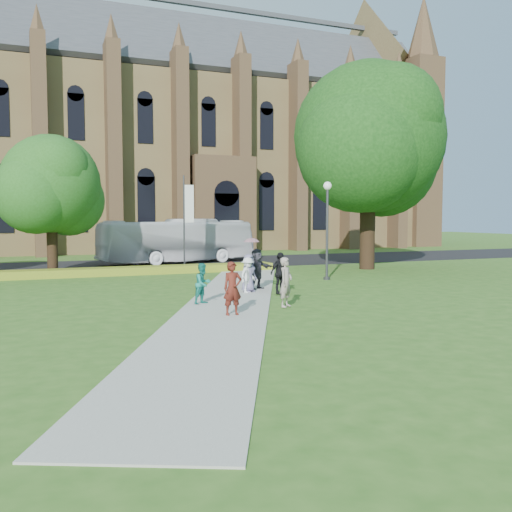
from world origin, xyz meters
name	(u,v)px	position (x,y,z in m)	size (l,w,h in m)	color
ground	(239,305)	(0.00, 0.00, 0.00)	(160.00, 160.00, 0.00)	#2F5A1B
road	(139,264)	(0.00, 20.00, 0.01)	(160.00, 10.00, 0.02)	black
footpath	(230,301)	(0.00, 1.00, 0.02)	(3.20, 30.00, 0.04)	#B2B2A8
flower_hedge	(127,271)	(-2.00, 13.20, 0.23)	(18.00, 1.40, 0.45)	gold
cathedral	(196,127)	(10.00, 39.73, 12.98)	(52.60, 18.25, 28.00)	brown
streetlamp	(327,218)	(7.50, 6.50, 3.30)	(0.44, 0.44, 5.24)	#38383D
large_tree	(369,138)	(13.00, 11.00, 8.37)	(9.60, 9.60, 13.20)	#332114
street_tree_1	(51,184)	(-6.00, 14.50, 5.22)	(5.60, 5.60, 8.05)	#332114
banner_pole_0	(186,216)	(2.11, 15.20, 3.39)	(0.70, 0.10, 6.00)	#38383D
tour_coach	(178,241)	(2.82, 20.06, 1.62)	(2.68, 11.47, 3.20)	silver
pedestrian_0	(233,288)	(-1.01, -2.10, 0.95)	(0.67, 0.44, 1.83)	#541C13
pedestrian_1	(203,283)	(-1.20, 0.70, 0.82)	(0.76, 0.59, 1.57)	#187C6E
pedestrian_2	(248,275)	(1.55, 2.96, 0.82)	(1.01, 0.58, 1.56)	silver
pedestrian_3	(280,273)	(2.71, 2.13, 0.94)	(1.06, 0.44, 1.81)	black
pedestrian_4	(249,273)	(1.68, 3.20, 0.88)	(0.82, 0.54, 1.69)	slate
pedestrian_5	(257,269)	(2.42, 4.02, 0.98)	(1.74, 0.55, 1.88)	#2A2831
pedestrian_6	(286,282)	(1.43, -1.20, 0.96)	(0.67, 0.44, 1.85)	gray
parasol	(251,247)	(1.86, 3.30, 2.03)	(0.70, 0.70, 0.62)	#EAA9A5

